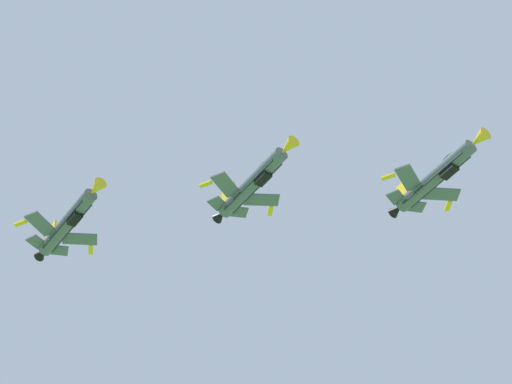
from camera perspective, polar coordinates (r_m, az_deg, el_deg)
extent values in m
cylinder|color=#4C5666|center=(118.28, 10.09, 0.85)|extent=(6.97, 11.46, 1.70)
cube|color=#232833|center=(117.97, 10.13, 0.68)|extent=(5.89, 9.64, 0.48)
cone|color=yellow|center=(115.14, 12.47, 2.92)|extent=(2.48, 2.85, 1.56)
cone|color=black|center=(121.57, 7.97, -1.00)|extent=(1.94, 2.04, 1.36)
ellipsoid|color=#192333|center=(117.51, 10.90, 1.82)|extent=(2.49, 3.38, 1.16)
cube|color=black|center=(116.75, 10.86, 1.18)|extent=(2.02, 2.48, 0.90)
cube|color=#4C5666|center=(120.55, 10.45, -0.12)|extent=(4.24, 1.97, 0.43)
cube|color=yellow|center=(122.32, 10.81, -0.78)|extent=(0.60, 1.61, 0.27)
cube|color=#4C5666|center=(117.56, 8.61, 0.80)|extent=(3.97, 4.54, 0.43)
cube|color=yellow|center=(116.95, 7.49, 0.87)|extent=(1.64, 1.38, 0.27)
cube|color=#4C5666|center=(121.61, 9.01, -0.82)|extent=(2.35, 1.89, 0.28)
cube|color=#4C5666|center=(119.88, 7.93, -0.30)|extent=(2.73, 2.78, 0.28)
cube|color=yellow|center=(121.79, 8.44, 0.15)|extent=(1.49, 2.47, 2.61)
cylinder|color=#4C5666|center=(119.30, -0.23, 0.49)|extent=(6.97, 11.46, 1.70)
cube|color=#232833|center=(118.99, -0.21, 0.32)|extent=(5.90, 9.65, 0.52)
cone|color=yellow|center=(115.30, 1.81, 2.55)|extent=(2.48, 2.85, 1.56)
cone|color=black|center=(123.34, -2.02, -1.33)|extent=(1.94, 2.04, 1.36)
ellipsoid|color=#192333|center=(118.23, 0.49, 1.46)|extent=(2.51, 3.39, 1.19)
cube|color=black|center=(117.51, 0.40, 0.81)|extent=(2.04, 2.49, 0.93)
cube|color=#4C5666|center=(121.46, 0.32, -0.44)|extent=(4.23, 1.97, 0.54)
cube|color=yellow|center=(123.11, 0.82, -1.07)|extent=(0.60, 1.61, 0.28)
cube|color=#4C5666|center=(119.09, -1.72, 0.41)|extent=(3.96, 4.53, 0.54)
cube|color=yellow|center=(118.86, -2.86, 0.45)|extent=(1.64, 1.39, 0.28)
cube|color=#4C5666|center=(123.02, -1.00, -1.14)|extent=(2.35, 1.89, 0.34)
cube|color=#4C5666|center=(121.66, -2.19, -0.66)|extent=(2.73, 2.78, 0.34)
cube|color=yellow|center=(123.35, -1.55, -0.19)|extent=(1.55, 2.50, 2.61)
cylinder|color=#4C5666|center=(123.05, -10.63, -1.74)|extent=(6.97, 11.46, 1.70)
cube|color=#232833|center=(122.75, -10.65, -1.90)|extent=(5.89, 9.64, 0.48)
cone|color=yellow|center=(118.19, -9.05, 0.18)|extent=(2.48, 2.85, 1.56)
cone|color=black|center=(127.84, -12.02, -3.42)|extent=(1.94, 2.04, 1.36)
ellipsoid|color=#192333|center=(121.65, -10.04, -0.82)|extent=(2.49, 3.38, 1.16)
cube|color=black|center=(121.03, -10.20, -1.46)|extent=(2.02, 2.48, 0.90)
cube|color=#4C5666|center=(124.99, -9.94, -2.63)|extent=(4.24, 1.97, 0.43)
cube|color=yellow|center=(126.45, -9.33, -3.24)|extent=(0.60, 1.61, 0.27)
cube|color=#4C5666|center=(123.45, -12.08, -1.78)|extent=(3.97, 4.54, 0.43)
cube|color=yellow|center=(123.69, -13.17, -1.72)|extent=(1.64, 1.38, 0.27)
cube|color=#4C5666|center=(127.10, -11.08, -3.26)|extent=(2.35, 1.89, 0.28)
cube|color=#4C5666|center=(126.22, -12.31, -2.78)|extent=(2.73, 2.78, 0.28)
cube|color=yellow|center=(127.60, -11.55, -2.32)|extent=(1.49, 2.47, 2.61)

